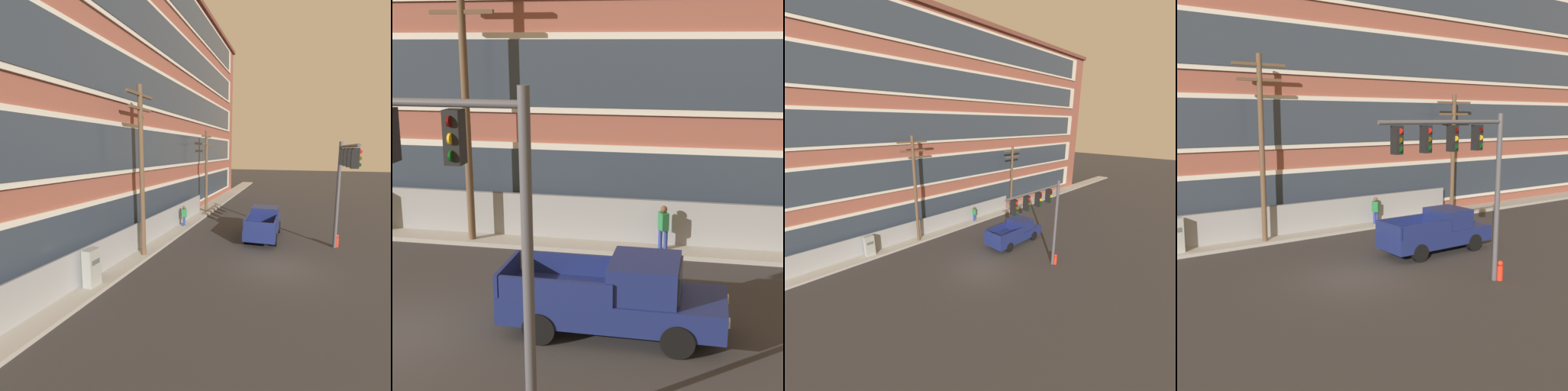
{
  "view_description": "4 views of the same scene",
  "coord_description": "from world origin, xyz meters",
  "views": [
    {
      "loc": [
        -15.13,
        -0.79,
        5.82
      ],
      "look_at": [
        3.39,
        5.33,
        2.94
      ],
      "focal_mm": 28.0,
      "sensor_mm": 36.0,
      "label": 1
    },
    {
      "loc": [
        7.23,
        -12.27,
        6.98
      ],
      "look_at": [
        4.31,
        2.67,
        3.08
      ],
      "focal_mm": 55.0,
      "sensor_mm": 36.0,
      "label": 2
    },
    {
      "loc": [
        -11.39,
        -12.06,
        10.07
      ],
      "look_at": [
        4.35,
        4.46,
        3.76
      ],
      "focal_mm": 24.0,
      "sensor_mm": 36.0,
      "label": 3
    },
    {
      "loc": [
        -9.66,
        -15.5,
        6.2
      ],
      "look_at": [
        2.59,
        2.4,
        2.73
      ],
      "focal_mm": 45.0,
      "sensor_mm": 36.0,
      "label": 4
    }
  ],
  "objects": [
    {
      "name": "ground_plane",
      "position": [
        0.0,
        0.0,
        0.0
      ],
      "size": [
        160.0,
        160.0,
        0.0
      ],
      "primitive_type": "plane",
      "color": "#333030"
    },
    {
      "name": "utility_pole_midblock",
      "position": [
        11.93,
        7.09,
        4.27
      ],
      "size": [
        2.69,
        0.26,
        7.59
      ],
      "color": "brown",
      "rests_on": "ground"
    },
    {
      "name": "chain_link_fence",
      "position": [
        -0.23,
        7.66,
        0.89
      ],
      "size": [
        23.92,
        0.06,
        1.75
      ],
      "color": "gray",
      "rests_on": "ground"
    },
    {
      "name": "traffic_signal_mast",
      "position": [
        2.57,
        -3.2,
        4.73
      ],
      "size": [
        5.56,
        0.43,
        6.34
      ],
      "color": "#4C4C51",
      "rests_on": "ground"
    },
    {
      "name": "electrical_cabinet",
      "position": [
        -4.9,
        7.2,
        0.88
      ],
      "size": [
        0.71,
        0.46,
        1.75
      ],
      "color": "#939993",
      "rests_on": "ground"
    },
    {
      "name": "pedestrian_near_cabinet",
      "position": [
        6.03,
        7.12,
        0.97
      ],
      "size": [
        0.4,
        0.47,
        1.69
      ],
      "color": "navy",
      "rests_on": "ground"
    },
    {
      "name": "sidewalk_building_side",
      "position": [
        0.0,
        7.44,
        0.08
      ],
      "size": [
        80.0,
        1.75,
        0.16
      ],
      "primitive_type": "cube",
      "color": "#9E9B93",
      "rests_on": "ground"
    },
    {
      "name": "brick_mill_building",
      "position": [
        1.34,
        13.59,
        9.79
      ],
      "size": [
        56.47,
        11.16,
        19.55
      ],
      "color": "brown",
      "rests_on": "ground"
    },
    {
      "name": "utility_pole_near_corner",
      "position": [
        -0.75,
        6.95,
        5.07
      ],
      "size": [
        2.59,
        0.26,
        9.15
      ],
      "color": "brown",
      "rests_on": "ground"
    },
    {
      "name": "pickup_truck_navy",
      "position": [
        5.36,
        1.12,
        0.94
      ],
      "size": [
        5.52,
        2.05,
        1.97
      ],
      "color": "navy",
      "rests_on": "ground"
    },
    {
      "name": "fire_hydrant",
      "position": [
        4.59,
        -3.33,
        0.38
      ],
      "size": [
        0.24,
        0.24,
        0.78
      ],
      "color": "red",
      "rests_on": "ground"
    }
  ]
}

